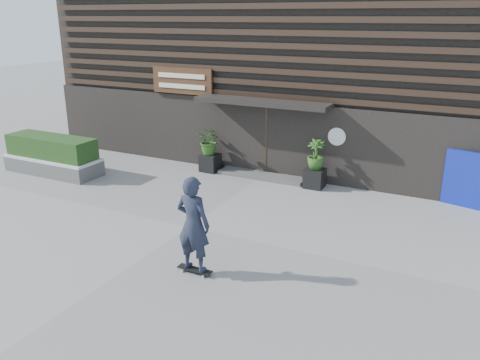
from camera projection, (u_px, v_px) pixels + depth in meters
The scene contains 12 objects.
ground at pixel (188, 227), 12.62m from camera, with size 80.00×80.00×0.00m, color gray.
entrance_step at pixel (262, 175), 16.49m from camera, with size 3.00×0.80×0.12m, color #4B4B49.
planter_pot_left at pixel (210, 163), 17.05m from camera, with size 0.60×0.60×0.60m, color black.
bamboo_left at pixel (210, 141), 16.80m from camera, with size 0.86×0.75×0.96m, color #2D591E.
planter_pot_right at pixel (315, 178), 15.43m from camera, with size 0.60×0.60×0.60m, color black.
bamboo_right at pixel (316, 154), 15.18m from camera, with size 0.54×0.54×0.96m, color #2D591E.
raised_bed at pixel (54, 166), 16.89m from camera, with size 3.50×1.20×0.50m, color #4F4E4C.
snow_layer at pixel (53, 158), 16.80m from camera, with size 3.50×1.20×0.08m, color silver.
hedge at pixel (51, 147), 16.67m from camera, with size 3.30×1.00×0.70m, color #1D3C16.
blue_tarp at pixel (476, 181), 13.57m from camera, with size 1.72×0.12×1.61m, color #0B1998.
building at pixel (318, 46), 19.76m from camera, with size 18.00×11.00×8.00m.
skateboarder at pixel (193, 224), 10.01m from camera, with size 0.78×0.50×2.15m.
Camera 1 is at (6.41, -9.72, 5.18)m, focal length 36.67 mm.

